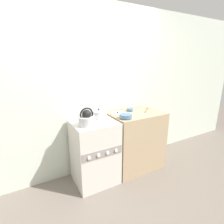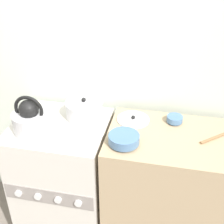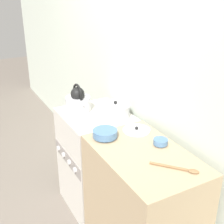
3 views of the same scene
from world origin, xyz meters
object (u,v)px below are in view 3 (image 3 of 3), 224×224
object	(u,v)px
stove	(96,161)
cooking_pot	(115,111)
enamel_bowl	(105,133)
loose_pot_lid	(137,130)
small_ceramic_bowl	(161,142)
kettle	(78,101)

from	to	relation	value
stove	cooking_pot	distance (m)	0.54
enamel_bowl	loose_pot_lid	distance (m)	0.25
stove	cooking_pot	bearing A→B (deg)	41.67
cooking_pot	small_ceramic_bowl	distance (m)	0.56
cooking_pot	loose_pot_lid	distance (m)	0.31
enamel_bowl	loose_pot_lid	xyz separation A→B (m)	(0.01, 0.25, -0.03)
stove	loose_pot_lid	distance (m)	0.66
loose_pot_lid	small_ceramic_bowl	bearing A→B (deg)	6.15
enamel_bowl	kettle	bearing A→B (deg)	176.41
loose_pot_lid	enamel_bowl	bearing A→B (deg)	-93.34
stove	cooking_pot	xyz separation A→B (m)	(0.13, 0.12, 0.51)
kettle	loose_pot_lid	distance (m)	0.61
cooking_pot	enamel_bowl	distance (m)	0.39
stove	enamel_bowl	world-z (taller)	enamel_bowl
stove	small_ceramic_bowl	xyz separation A→B (m)	(0.69, 0.15, 0.50)
enamel_bowl	loose_pot_lid	size ratio (longest dim) A/B	0.85
kettle	loose_pot_lid	xyz separation A→B (m)	(0.57, 0.21, -0.06)
stove	kettle	xyz separation A→B (m)	(-0.13, -0.09, 0.54)
kettle	enamel_bowl	distance (m)	0.56
kettle	small_ceramic_bowl	world-z (taller)	kettle
kettle	stove	bearing A→B (deg)	36.16
enamel_bowl	loose_pot_lid	bearing A→B (deg)	86.66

